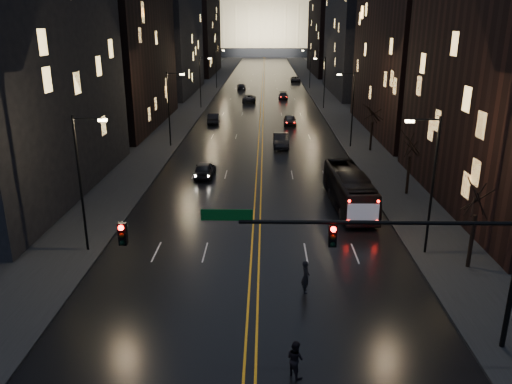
# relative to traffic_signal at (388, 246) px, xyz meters

# --- Properties ---
(ground) EXTENTS (900.00, 900.00, 0.00)m
(ground) POSITION_rel_traffic_signal_xyz_m (-5.91, 0.00, -5.10)
(ground) COLOR black
(ground) RESTS_ON ground
(road) EXTENTS (20.00, 320.00, 0.02)m
(road) POSITION_rel_traffic_signal_xyz_m (-5.91, 130.00, -5.09)
(road) COLOR black
(road) RESTS_ON ground
(sidewalk_left) EXTENTS (8.00, 320.00, 0.16)m
(sidewalk_left) POSITION_rel_traffic_signal_xyz_m (-19.91, 130.00, -5.02)
(sidewalk_left) COLOR black
(sidewalk_left) RESTS_ON ground
(sidewalk_right) EXTENTS (8.00, 320.00, 0.16)m
(sidewalk_right) POSITION_rel_traffic_signal_xyz_m (8.09, 130.00, -5.02)
(sidewalk_right) COLOR black
(sidewalk_right) RESTS_ON ground
(center_line) EXTENTS (0.62, 320.00, 0.01)m
(center_line) POSITION_rel_traffic_signal_xyz_m (-5.91, 130.00, -5.08)
(center_line) COLOR orange
(center_line) RESTS_ON road
(building_left_near) EXTENTS (12.00, 28.00, 22.00)m
(building_left_near) POSITION_rel_traffic_signal_xyz_m (-26.91, 22.00, 5.90)
(building_left_near) COLOR black
(building_left_near) RESTS_ON ground
(building_left_mid) EXTENTS (12.00, 30.00, 28.00)m
(building_left_mid) POSITION_rel_traffic_signal_xyz_m (-26.91, 54.00, 8.90)
(building_left_mid) COLOR black
(building_left_mid) RESTS_ON ground
(building_left_far) EXTENTS (12.00, 34.00, 20.00)m
(building_left_far) POSITION_rel_traffic_signal_xyz_m (-26.91, 92.00, 4.90)
(building_left_far) COLOR black
(building_left_far) RESTS_ON ground
(building_left_dist) EXTENTS (12.00, 40.00, 24.00)m
(building_left_dist) POSITION_rel_traffic_signal_xyz_m (-26.91, 140.00, 6.90)
(building_left_dist) COLOR black
(building_left_dist) RESTS_ON ground
(building_right_mid) EXTENTS (12.00, 34.00, 26.00)m
(building_right_mid) POSITION_rel_traffic_signal_xyz_m (15.09, 92.00, 7.90)
(building_right_mid) COLOR black
(building_right_mid) RESTS_ON ground
(building_right_dist) EXTENTS (12.00, 40.00, 22.00)m
(building_right_dist) POSITION_rel_traffic_signal_xyz_m (15.09, 140.00, 5.90)
(building_right_dist) COLOR black
(building_right_dist) RESTS_ON ground
(capitol) EXTENTS (90.00, 50.00, 58.50)m
(capitol) POSITION_rel_traffic_signal_xyz_m (-5.91, 250.00, 12.05)
(capitol) COLOR black
(capitol) RESTS_ON ground
(traffic_signal) EXTENTS (17.29, 0.45, 7.00)m
(traffic_signal) POSITION_rel_traffic_signal_xyz_m (0.00, 0.00, 0.00)
(traffic_signal) COLOR black
(traffic_signal) RESTS_ON ground
(streetlamp_right_near) EXTENTS (2.13, 0.25, 9.00)m
(streetlamp_right_near) POSITION_rel_traffic_signal_xyz_m (4.91, 10.00, -0.02)
(streetlamp_right_near) COLOR black
(streetlamp_right_near) RESTS_ON ground
(streetlamp_left_near) EXTENTS (2.13, 0.25, 9.00)m
(streetlamp_left_near) POSITION_rel_traffic_signal_xyz_m (-16.72, 10.00, -0.02)
(streetlamp_left_near) COLOR black
(streetlamp_left_near) RESTS_ON ground
(streetlamp_right_mid) EXTENTS (2.13, 0.25, 9.00)m
(streetlamp_right_mid) POSITION_rel_traffic_signal_xyz_m (4.91, 40.00, -0.02)
(streetlamp_right_mid) COLOR black
(streetlamp_right_mid) RESTS_ON ground
(streetlamp_left_mid) EXTENTS (2.13, 0.25, 9.00)m
(streetlamp_left_mid) POSITION_rel_traffic_signal_xyz_m (-16.72, 40.00, -0.02)
(streetlamp_left_mid) COLOR black
(streetlamp_left_mid) RESTS_ON ground
(streetlamp_right_far) EXTENTS (2.13, 0.25, 9.00)m
(streetlamp_right_far) POSITION_rel_traffic_signal_xyz_m (4.91, 70.00, -0.02)
(streetlamp_right_far) COLOR black
(streetlamp_right_far) RESTS_ON ground
(streetlamp_left_far) EXTENTS (2.13, 0.25, 9.00)m
(streetlamp_left_far) POSITION_rel_traffic_signal_xyz_m (-16.72, 70.00, -0.02)
(streetlamp_left_far) COLOR black
(streetlamp_left_far) RESTS_ON ground
(streetlamp_right_dist) EXTENTS (2.13, 0.25, 9.00)m
(streetlamp_right_dist) POSITION_rel_traffic_signal_xyz_m (4.91, 100.00, -0.02)
(streetlamp_right_dist) COLOR black
(streetlamp_right_dist) RESTS_ON ground
(streetlamp_left_dist) EXTENTS (2.13, 0.25, 9.00)m
(streetlamp_left_dist) POSITION_rel_traffic_signal_xyz_m (-16.72, 100.00, -0.02)
(streetlamp_left_dist) COLOR black
(streetlamp_left_dist) RESTS_ON ground
(tree_right_near) EXTENTS (2.40, 2.40, 6.65)m
(tree_right_near) POSITION_rel_traffic_signal_xyz_m (7.09, 8.00, -0.58)
(tree_right_near) COLOR black
(tree_right_near) RESTS_ON ground
(tree_right_mid) EXTENTS (2.40, 2.40, 6.65)m
(tree_right_mid) POSITION_rel_traffic_signal_xyz_m (7.09, 22.00, -0.58)
(tree_right_mid) COLOR black
(tree_right_mid) RESTS_ON ground
(tree_right_far) EXTENTS (2.40, 2.40, 6.65)m
(tree_right_far) POSITION_rel_traffic_signal_xyz_m (7.09, 38.00, -0.58)
(tree_right_far) COLOR black
(tree_right_far) RESTS_ON ground
(bus) EXTENTS (3.01, 10.84, 2.99)m
(bus) POSITION_rel_traffic_signal_xyz_m (1.54, 18.93, -3.61)
(bus) COLOR black
(bus) RESTS_ON ground
(oncoming_car_a) EXTENTS (1.96, 4.56, 1.53)m
(oncoming_car_a) POSITION_rel_traffic_signal_xyz_m (-11.24, 27.28, -4.34)
(oncoming_car_a) COLOR black
(oncoming_car_a) RESTS_ON ground
(oncoming_car_b) EXTENTS (1.81, 4.81, 1.57)m
(oncoming_car_b) POSITION_rel_traffic_signal_xyz_m (-13.16, 55.67, -4.32)
(oncoming_car_b) COLOR black
(oncoming_car_b) RESTS_ON ground
(oncoming_car_c) EXTENTS (2.51, 5.36, 1.48)m
(oncoming_car_c) POSITION_rel_traffic_signal_xyz_m (-8.48, 77.77, -4.36)
(oncoming_car_c) COLOR black
(oncoming_car_c) RESTS_ON ground
(oncoming_car_d) EXTENTS (2.26, 5.01, 1.42)m
(oncoming_car_d) POSITION_rel_traffic_signal_xyz_m (-10.92, 97.60, -4.39)
(oncoming_car_d) COLOR black
(oncoming_car_d) RESTS_ON ground
(receding_car_a) EXTENTS (1.87, 5.15, 1.69)m
(receding_car_a) POSITION_rel_traffic_signal_xyz_m (-3.41, 39.97, -4.26)
(receding_car_a) COLOR black
(receding_car_a) RESTS_ON ground
(receding_car_b) EXTENTS (1.91, 4.57, 1.55)m
(receding_car_b) POSITION_rel_traffic_signal_xyz_m (-1.64, 54.40, -4.33)
(receding_car_b) COLOR black
(receding_car_b) RESTS_ON ground
(receding_car_c) EXTENTS (2.04, 4.66, 1.33)m
(receding_car_c) POSITION_rel_traffic_signal_xyz_m (-1.74, 82.20, -4.44)
(receding_car_c) COLOR black
(receding_car_c) RESTS_ON ground
(receding_car_d) EXTENTS (2.49, 5.35, 1.48)m
(receding_car_d) POSITION_rel_traffic_signal_xyz_m (2.59, 114.37, -4.36)
(receding_car_d) COLOR black
(receding_car_d) RESTS_ON ground
(pedestrian_a) EXTENTS (0.50, 0.72, 1.90)m
(pedestrian_a) POSITION_rel_traffic_signal_xyz_m (-3.03, 5.00, -4.15)
(pedestrian_a) COLOR black
(pedestrian_a) RESTS_ON ground
(pedestrian_b) EXTENTS (0.87, 0.91, 1.67)m
(pedestrian_b) POSITION_rel_traffic_signal_xyz_m (-3.99, -2.00, -4.27)
(pedestrian_b) COLOR black
(pedestrian_b) RESTS_ON ground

